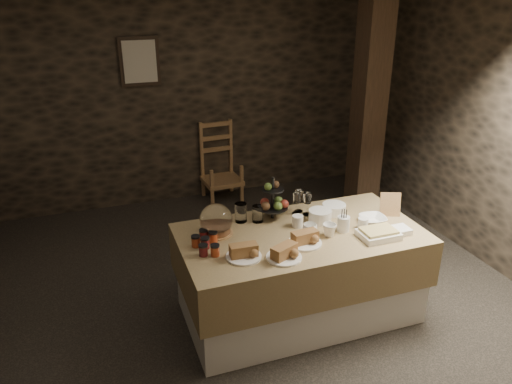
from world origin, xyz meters
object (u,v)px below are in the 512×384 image
object	(u,v)px
chair	(220,165)
timber_column	(369,105)
buffet_table	(300,268)
fruit_stand	(274,203)

from	to	relation	value
chair	timber_column	bearing A→B (deg)	-37.01
buffet_table	timber_column	size ratio (longest dim) A/B	0.74
chair	fruit_stand	bearing A→B (deg)	-97.99
buffet_table	fruit_stand	xyz separation A→B (m)	(-0.11, 0.32, 0.46)
buffet_table	chair	xyz separation A→B (m)	(0.06, 2.59, -0.00)
chair	buffet_table	bearing A→B (deg)	-95.01
buffet_table	timber_column	bearing A→B (deg)	46.15
buffet_table	fruit_stand	bearing A→B (deg)	109.20
fruit_stand	timber_column	bearing A→B (deg)	37.94
buffet_table	fruit_stand	size ratio (longest dim) A/B	5.27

